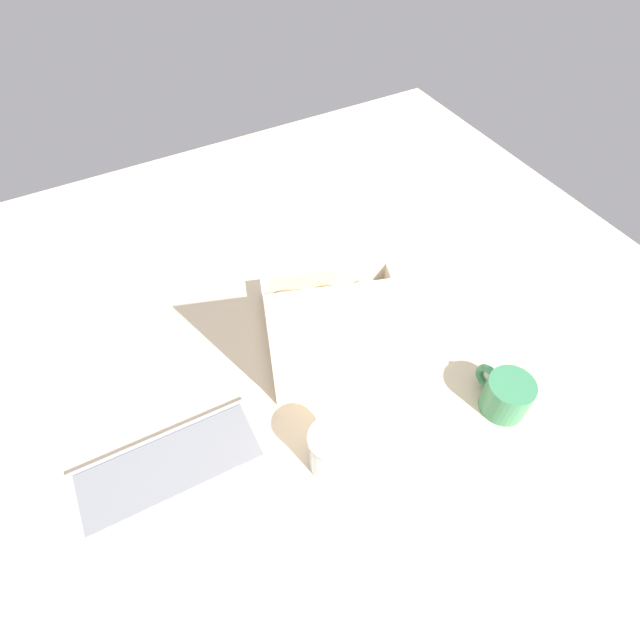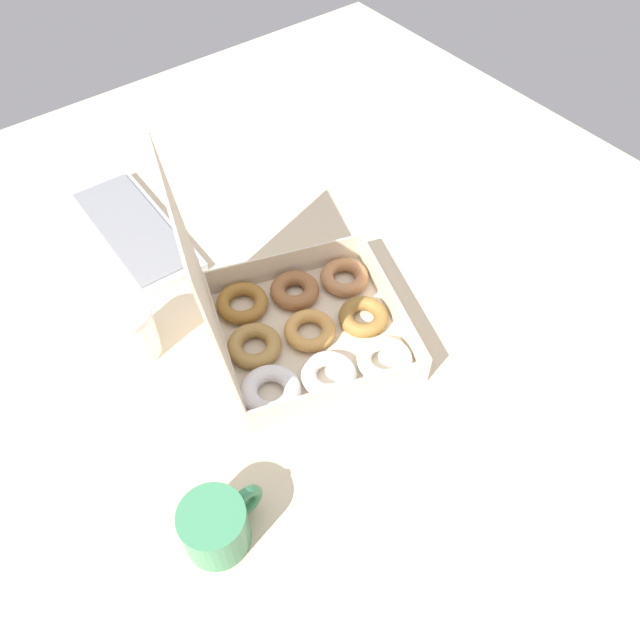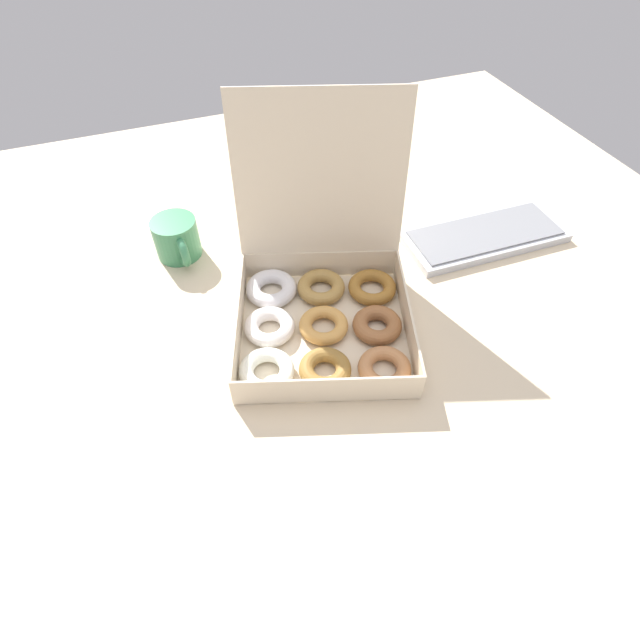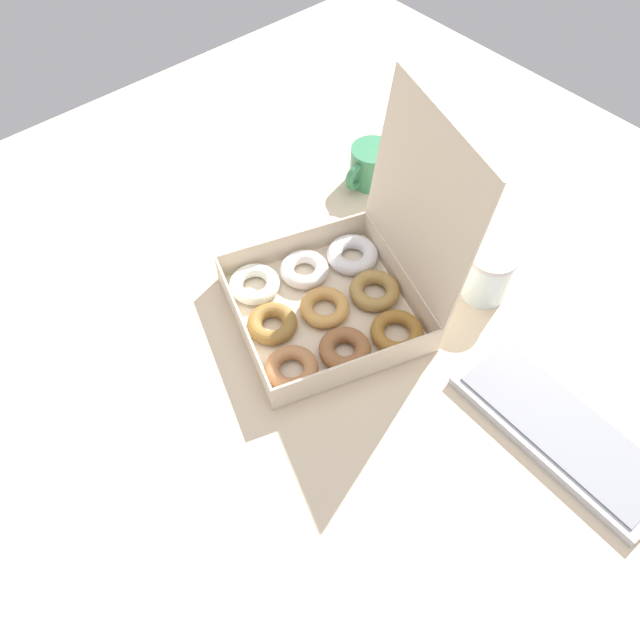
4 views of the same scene
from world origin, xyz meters
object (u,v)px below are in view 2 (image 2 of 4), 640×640
Objects in this scene: coffee_mug at (217,525)px; glass_jar at (131,332)px; keyboard at (134,230)px; donut_box at (298,326)px.

glass_jar reaches higher than coffee_mug.
glass_jar is (-26.65, 12.80, 4.11)cm from keyboard.
coffee_mug is at bearing 126.26° from donut_box.
keyboard is (41.70, 10.26, -3.06)cm from donut_box.
keyboard is 65.46cm from coffee_mug.
keyboard is at bearing -16.36° from coffee_mug.
donut_box is at bearing -53.74° from coffee_mug.
coffee_mug is 1.24× the size of glass_jar.
donut_box is at bearing -166.17° from keyboard.
donut_box is 4.08× the size of glass_jar.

